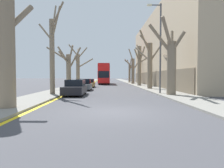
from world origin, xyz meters
name	(u,v)px	position (x,y,z in m)	size (l,w,h in m)	color
ground_plane	(113,112)	(0.00, 0.00, 0.00)	(300.00, 300.00, 0.00)	#424247
sidewalk_left	(89,82)	(-5.86, 50.00, 0.06)	(2.99, 120.00, 0.12)	gray
sidewalk_right	(128,82)	(5.86, 50.00, 0.06)	(2.99, 120.00, 0.12)	gray
building_facade_right	(178,51)	(12.34, 25.61, 6.25)	(10.08, 37.07, 12.53)	tan
kerb_line_stripe	(94,82)	(-4.19, 50.00, 0.00)	(0.24, 120.00, 0.01)	yellow
street_tree_left_0	(6,38)	(-5.63, 0.96, 3.78)	(2.63, 4.14, 7.51)	#7A6B56
street_tree_left_1	(53,50)	(-5.29, 8.66, 4.12)	(2.90, 3.74, 8.68)	#7A6B56
street_tree_left_2	(68,68)	(-5.45, 16.51, 2.88)	(4.63, 3.02, 5.69)	#7A6B56
street_tree_left_3	(78,67)	(-5.29, 24.78, 3.32)	(4.10, 3.68, 7.15)	#7A6B56
street_tree_right_0	(171,62)	(5.32, 7.88, 2.99)	(2.98, 3.46, 6.63)	#7A6B56
street_tree_right_1	(149,63)	(5.29, 16.71, 3.54)	(3.48, 3.87, 7.57)	#7A6B56
street_tree_right_2	(140,64)	(5.36, 25.30, 3.82)	(2.74, 2.85, 7.45)	#7A6B56
street_tree_right_3	(133,69)	(5.32, 34.14, 3.29)	(3.72, 2.42, 7.99)	#7A6B56
street_tree_right_4	(130,71)	(5.55, 42.58, 3.04)	(2.75, 2.91, 6.32)	#7A6B56
double_decker_bus	(104,73)	(-1.02, 35.01, 2.48)	(2.45, 10.50, 4.37)	red
parked_car_0	(75,88)	(-3.27, 8.74, 0.68)	(1.79, 4.32, 1.44)	black
parked_car_1	(84,85)	(-3.27, 15.25, 0.66)	(1.90, 3.90, 1.42)	#4C5156
parked_car_2	(89,83)	(-3.27, 21.93, 0.62)	(1.82, 4.56, 1.31)	olive
lamp_post	(160,44)	(4.72, 9.44, 4.81)	(1.40, 0.20, 8.68)	#4C4F54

